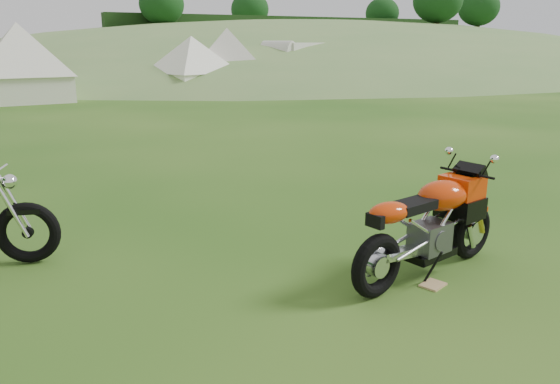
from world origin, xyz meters
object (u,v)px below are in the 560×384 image
sport_motorcycle (430,218)px  tent_mid (192,64)px  tent_right (228,60)px  tent_left (21,64)px  plywood_board (433,285)px  caravan (301,63)px

sport_motorcycle → tent_mid: 20.62m
tent_mid → tent_right: tent_right is taller
tent_left → tent_right: (9.04, 1.42, -0.02)m
plywood_board → tent_right: tent_right is taller
plywood_board → tent_mid: size_ratio=0.08×
sport_motorcycle → caravan: size_ratio=0.42×
plywood_board → tent_mid: bearing=76.8°
tent_left → tent_right: 9.15m
sport_motorcycle → tent_right: size_ratio=0.63×
caravan → tent_right: bearing=165.1°
caravan → tent_left: bearing=165.6°
plywood_board → tent_left: 19.92m
tent_mid → tent_right: (2.08, 0.86, 0.11)m
tent_mid → tent_right: 2.25m
sport_motorcycle → plywood_board: size_ratio=8.68×
sport_motorcycle → tent_right: 22.00m
sport_motorcycle → tent_mid: (4.64, 20.08, 0.66)m
sport_motorcycle → caravan: caravan is taller
tent_left → sport_motorcycle: bearing=-85.1°
tent_right → sport_motorcycle: bearing=-86.0°
tent_left → tent_mid: size_ratio=1.11×
plywood_board → caravan: (11.22, 21.79, 1.09)m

